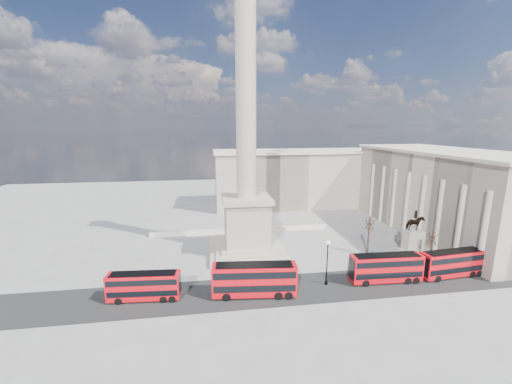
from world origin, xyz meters
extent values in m
plane|color=gray|center=(0.00, 0.00, 0.00)|extent=(180.00, 180.00, 0.00)
cube|color=#272727|center=(5.00, -10.00, 0.00)|extent=(120.00, 9.00, 0.01)
cube|color=#A69D8B|center=(0.00, 5.00, 0.50)|extent=(14.00, 14.00, 1.00)
cube|color=#A69D8B|center=(0.00, 5.00, 1.25)|extent=(12.00, 12.00, 0.50)
cube|color=#A69D8B|center=(0.00, 5.00, 1.75)|extent=(10.00, 10.00, 0.50)
cube|color=#A69D8B|center=(0.00, 5.00, 6.00)|extent=(8.00, 8.00, 8.00)
cube|color=#A69D8B|center=(0.00, 5.00, 10.40)|extent=(9.00, 9.00, 0.80)
cylinder|color=#A9A08C|center=(0.00, 5.00, 27.80)|extent=(3.60, 3.60, 34.00)
cube|color=beige|center=(0.00, 16.00, 0.55)|extent=(40.00, 0.60, 1.10)
cube|color=beige|center=(45.00, 10.00, 9.00)|extent=(18.00, 45.00, 18.00)
cube|color=beige|center=(45.00, 10.00, 18.30)|extent=(19.00, 46.00, 0.60)
cube|color=beige|center=(20.00, 40.00, 8.00)|extent=(50.00, 16.00, 16.00)
cube|color=beige|center=(20.00, 40.00, 16.30)|extent=(51.00, 17.00, 0.60)
cube|color=red|center=(-16.03, -9.90, 2.11)|extent=(9.91, 2.92, 3.60)
cube|color=black|center=(-16.03, -9.90, 1.47)|extent=(9.52, 2.95, 0.80)
cube|color=black|center=(-16.03, -9.90, 3.07)|extent=(9.52, 2.95, 0.80)
cube|color=black|center=(-16.03, -9.90, 3.94)|extent=(8.92, 2.63, 0.05)
cylinder|color=black|center=(-19.25, -9.66, 0.49)|extent=(1.14, 2.41, 0.98)
cylinder|color=black|center=(-13.30, -10.09, 0.49)|extent=(1.14, 2.41, 0.98)
cylinder|color=black|center=(-12.13, -10.18, 0.49)|extent=(1.14, 2.41, 0.98)
cube|color=red|center=(-0.83, -11.10, 2.55)|extent=(12.02, 3.84, 4.35)
cube|color=black|center=(-0.83, -11.10, 1.77)|extent=(11.56, 3.85, 0.97)
cube|color=black|center=(-0.83, -11.10, 3.71)|extent=(11.56, 3.85, 0.97)
cube|color=black|center=(-0.83, -11.10, 4.76)|extent=(10.82, 3.45, 0.06)
cylinder|color=black|center=(-4.71, -10.71, 0.59)|extent=(1.45, 2.91, 1.18)
cylinder|color=black|center=(2.47, -11.42, 0.59)|extent=(1.45, 2.91, 1.18)
cylinder|color=black|center=(3.88, -11.56, 0.59)|extent=(1.45, 2.91, 1.18)
cube|color=red|center=(19.77, -9.99, 2.37)|extent=(11.07, 2.90, 4.05)
cube|color=black|center=(19.77, -9.99, 1.65)|extent=(10.64, 2.94, 0.90)
cube|color=black|center=(19.77, -9.99, 3.45)|extent=(10.64, 2.94, 0.90)
cube|color=black|center=(19.77, -9.99, 4.43)|extent=(9.97, 2.61, 0.06)
cylinder|color=black|center=(16.15, -9.86, 0.55)|extent=(1.19, 2.66, 1.10)
cylinder|color=black|center=(22.85, -10.11, 0.55)|extent=(1.19, 2.66, 1.10)
cylinder|color=black|center=(24.16, -10.15, 0.55)|extent=(1.19, 2.66, 1.10)
cube|color=red|center=(31.26, -9.87, 2.30)|extent=(10.84, 3.34, 3.93)
cube|color=black|center=(31.26, -9.87, 1.60)|extent=(10.42, 3.36, 0.87)
cube|color=black|center=(31.26, -9.87, 3.35)|extent=(10.42, 3.36, 0.87)
cube|color=black|center=(31.26, -9.87, 4.30)|extent=(9.76, 3.01, 0.06)
cylinder|color=black|center=(27.75, -10.17, 0.53)|extent=(1.28, 2.63, 1.07)
cylinder|color=black|center=(34.23, -9.61, 0.53)|extent=(1.28, 2.63, 1.07)
cylinder|color=black|center=(35.51, -9.50, 0.53)|extent=(1.28, 2.63, 1.07)
cylinder|color=black|center=(10.46, -9.48, 0.27)|extent=(0.47, 0.47, 0.54)
cylinder|color=black|center=(10.46, -9.48, 3.22)|extent=(0.17, 0.17, 6.45)
cylinder|color=black|center=(10.46, -9.48, 6.34)|extent=(0.32, 0.32, 0.32)
sphere|color=silver|center=(10.46, -9.48, 6.72)|extent=(0.60, 0.60, 0.60)
cube|color=beige|center=(31.09, -0.14, 0.25)|extent=(4.03, 3.03, 0.50)
cube|color=beige|center=(31.09, -0.14, 2.22)|extent=(3.23, 2.22, 4.44)
imported|color=black|center=(31.09, -0.14, 5.80)|extent=(3.33, 1.71, 2.72)
cylinder|color=black|center=(31.09, -0.14, 7.46)|extent=(0.50, 0.50, 1.21)
sphere|color=black|center=(31.09, -0.14, 8.21)|extent=(0.36, 0.36, 0.36)
cylinder|color=#332319|center=(29.77, -6.70, 3.39)|extent=(0.27, 0.27, 6.79)
cylinder|color=#332319|center=(22.47, 0.68, 3.61)|extent=(0.33, 0.33, 7.23)
cylinder|color=#332319|center=(41.40, 11.36, 3.80)|extent=(0.33, 0.33, 7.60)
imported|color=black|center=(21.95, -2.13, 0.80)|extent=(0.63, 0.46, 1.60)
imported|color=black|center=(19.00, -6.50, 0.94)|extent=(0.97, 0.79, 1.89)
imported|color=black|center=(4.28, -4.82, 0.77)|extent=(0.77, 0.97, 1.54)
camera|label=1|loc=(-6.51, -51.35, 23.66)|focal=22.00mm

